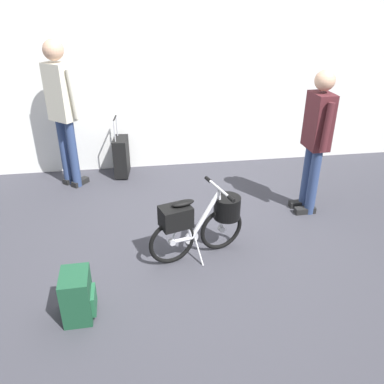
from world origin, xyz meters
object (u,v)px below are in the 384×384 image
at_px(visitor_browsing, 316,136).
at_px(rolling_suitcase, 121,156).
at_px(folding_bike_foreground, 202,220).
at_px(visitor_near_wall, 62,105).
at_px(backpack_on_floor, 77,296).

height_order(visitor_browsing, rolling_suitcase, visitor_browsing).
bearing_deg(folding_bike_foreground, visitor_browsing, 26.65).
xyz_separation_m(folding_bike_foreground, visitor_near_wall, (-1.43, 1.78, 0.69)).
bearing_deg(backpack_on_floor, rolling_suitcase, 82.99).
xyz_separation_m(visitor_near_wall, backpack_on_floor, (0.32, -2.45, -0.87)).
height_order(visitor_browsing, backpack_on_floor, visitor_browsing).
bearing_deg(folding_bike_foreground, rolling_suitcase, 111.46).
relative_size(visitor_browsing, backpack_on_floor, 3.99).
xyz_separation_m(visitor_near_wall, rolling_suitcase, (0.65, 0.20, -0.79)).
relative_size(visitor_near_wall, rolling_suitcase, 2.20).
bearing_deg(visitor_browsing, backpack_on_floor, -151.20).
height_order(folding_bike_foreground, rolling_suitcase, rolling_suitcase).
distance_m(folding_bike_foreground, visitor_near_wall, 2.38).
xyz_separation_m(folding_bike_foreground, visitor_browsing, (1.37, 0.69, 0.53)).
bearing_deg(visitor_browsing, folding_bike_foreground, -153.35).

